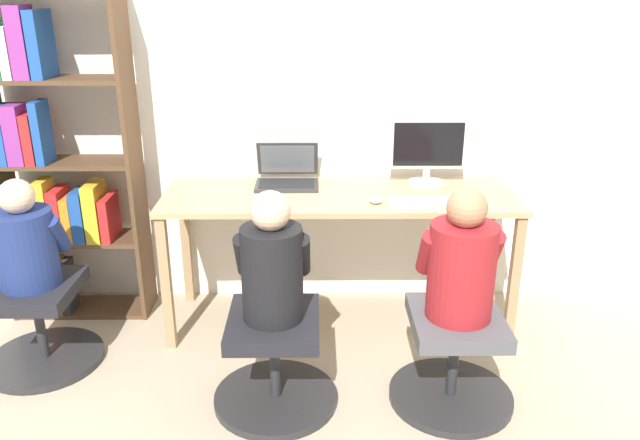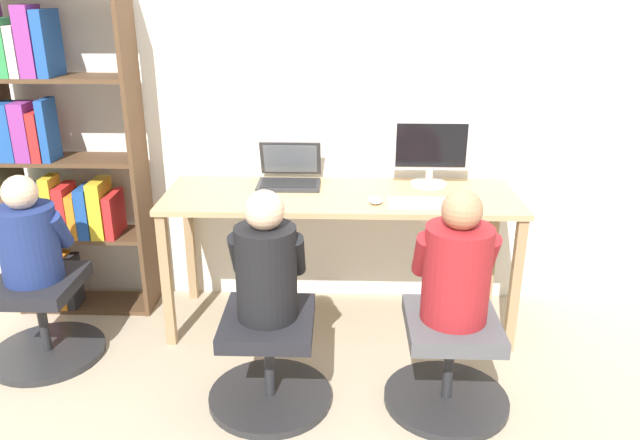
# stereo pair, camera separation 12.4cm
# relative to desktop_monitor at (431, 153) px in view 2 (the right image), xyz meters

# --- Properties ---
(ground_plane) EXTENTS (14.00, 14.00, 0.00)m
(ground_plane) POSITION_rel_desktop_monitor_xyz_m (-0.49, -0.48, -0.97)
(ground_plane) COLOR tan
(wall_back) EXTENTS (10.00, 0.05, 2.60)m
(wall_back) POSITION_rel_desktop_monitor_xyz_m (-0.49, 0.20, 0.33)
(wall_back) COLOR white
(wall_back) RESTS_ON ground_plane
(desk) EXTENTS (1.89, 0.61, 0.78)m
(desk) POSITION_rel_desktop_monitor_xyz_m (-0.49, -0.17, -0.27)
(desk) COLOR tan
(desk) RESTS_ON ground_plane
(desktop_monitor) EXTENTS (0.43, 0.20, 0.37)m
(desktop_monitor) POSITION_rel_desktop_monitor_xyz_m (0.00, 0.00, 0.00)
(desktop_monitor) COLOR beige
(desktop_monitor) RESTS_ON desk
(laptop) EXTENTS (0.35, 0.31, 0.23)m
(laptop) POSITION_rel_desktop_monitor_xyz_m (-0.78, -0.01, -0.14)
(laptop) COLOR #2D2D30
(laptop) RESTS_ON desk
(keyboard) EXTENTS (0.45, 0.14, 0.03)m
(keyboard) POSITION_rel_desktop_monitor_xyz_m (-0.03, -0.34, -0.17)
(keyboard) COLOR silver
(keyboard) RESTS_ON desk
(computer_mouse_by_keyboard) EXTENTS (0.07, 0.09, 0.04)m
(computer_mouse_by_keyboard) POSITION_rel_desktop_monitor_xyz_m (-0.31, -0.32, -0.17)
(computer_mouse_by_keyboard) COLOR silver
(computer_mouse_by_keyboard) RESTS_ON desk
(office_chair_left) EXTENTS (0.58, 0.58, 0.45)m
(office_chair_left) POSITION_rel_desktop_monitor_xyz_m (0.01, -0.91, -0.75)
(office_chair_left) COLOR #262628
(office_chair_left) RESTS_ON ground_plane
(office_chair_right) EXTENTS (0.58, 0.58, 0.45)m
(office_chair_right) POSITION_rel_desktop_monitor_xyz_m (-0.81, -0.92, -0.75)
(office_chair_right) COLOR #262628
(office_chair_right) RESTS_ON ground_plane
(person_at_monitor) EXTENTS (0.36, 0.31, 0.60)m
(person_at_monitor) POSITION_rel_desktop_monitor_xyz_m (0.01, -0.90, -0.26)
(person_at_monitor) COLOR maroon
(person_at_monitor) RESTS_ON office_chair_left
(person_at_laptop) EXTENTS (0.33, 0.29, 0.59)m
(person_at_laptop) POSITION_rel_desktop_monitor_xyz_m (-0.81, -0.91, -0.26)
(person_at_laptop) COLOR black
(person_at_laptop) RESTS_ON office_chair_right
(bookshelf) EXTENTS (0.77, 0.27, 1.83)m
(bookshelf) POSITION_rel_desktop_monitor_xyz_m (-2.09, -0.05, -0.09)
(bookshelf) COLOR #513823
(bookshelf) RESTS_ON ground_plane
(office_chair_side) EXTENTS (0.58, 0.58, 0.45)m
(office_chair_side) POSITION_rel_desktop_monitor_xyz_m (-2.02, -0.58, -0.75)
(office_chair_side) COLOR #262628
(office_chair_side) RESTS_ON ground_plane
(person_near_shelf) EXTENTS (0.35, 0.29, 0.54)m
(person_near_shelf) POSITION_rel_desktop_monitor_xyz_m (-2.02, -0.58, -0.29)
(person_near_shelf) COLOR navy
(person_near_shelf) RESTS_ON office_chair_side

